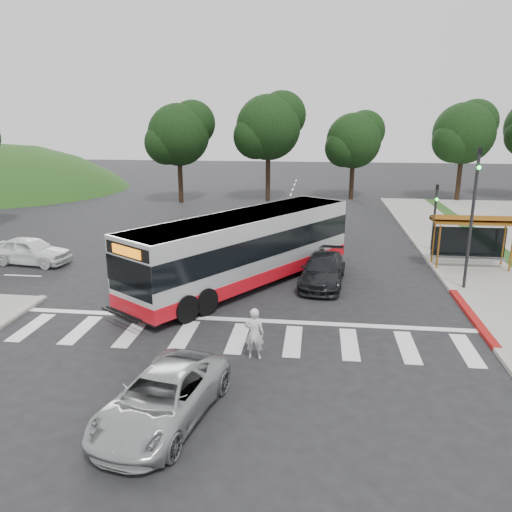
% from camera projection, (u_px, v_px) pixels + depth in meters
% --- Properties ---
extents(ground, '(140.00, 140.00, 0.00)m').
position_uv_depth(ground, '(255.00, 292.00, 22.90)').
color(ground, black).
rests_on(ground, ground).
extents(sidewalk_east, '(4.00, 40.00, 0.12)m').
position_uv_depth(sidewalk_east, '(458.00, 253.00, 29.24)').
color(sidewalk_east, gray).
rests_on(sidewalk_east, ground).
extents(curb_east, '(0.30, 40.00, 0.15)m').
position_uv_depth(curb_east, '(423.00, 252.00, 29.47)').
color(curb_east, '#9E9991').
rests_on(curb_east, ground).
extents(curb_east_red, '(0.32, 6.00, 0.15)m').
position_uv_depth(curb_east_red, '(472.00, 316.00, 19.91)').
color(curb_east_red, maroon).
rests_on(curb_east_red, ground).
extents(hillside_nw, '(44.00, 44.00, 10.00)m').
position_uv_depth(hillside_nw, '(3.00, 189.00, 55.33)').
color(hillside_nw, '#1A3B13').
rests_on(hillside_nw, ground).
extents(crosswalk_ladder, '(18.00, 2.60, 0.01)m').
position_uv_depth(crosswalk_ladder, '(238.00, 338.00, 18.11)').
color(crosswalk_ladder, silver).
rests_on(crosswalk_ladder, ground).
extents(bus_shelter, '(4.20, 1.60, 2.86)m').
position_uv_depth(bus_shelter, '(473.00, 225.00, 25.88)').
color(bus_shelter, '#925618').
rests_on(bus_shelter, sidewalk_east).
extents(traffic_signal_ne_tall, '(0.18, 0.37, 6.50)m').
position_uv_depth(traffic_signal_ne_tall, '(473.00, 207.00, 22.16)').
color(traffic_signal_ne_tall, black).
rests_on(traffic_signal_ne_tall, ground).
extents(traffic_signal_ne_short, '(0.18, 0.37, 4.00)m').
position_uv_depth(traffic_signal_ne_short, '(435.00, 210.00, 29.22)').
color(traffic_signal_ne_short, black).
rests_on(traffic_signal_ne_short, ground).
extents(tree_ne_a, '(6.16, 5.74, 9.30)m').
position_uv_depth(tree_ne_a, '(465.00, 132.00, 46.12)').
color(tree_ne_a, black).
rests_on(tree_ne_a, parking_lot).
extents(tree_north_a, '(6.60, 6.15, 10.17)m').
position_uv_depth(tree_north_a, '(269.00, 126.00, 46.18)').
color(tree_north_a, black).
rests_on(tree_north_a, ground).
extents(tree_north_b, '(5.72, 5.33, 8.43)m').
position_uv_depth(tree_north_b, '(354.00, 140.00, 47.49)').
color(tree_north_b, black).
rests_on(tree_north_b, ground).
extents(tree_north_c, '(6.16, 5.74, 9.30)m').
position_uv_depth(tree_north_c, '(180.00, 134.00, 45.37)').
color(tree_north_c, black).
rests_on(tree_north_c, ground).
extents(transit_bus, '(9.66, 12.44, 3.38)m').
position_uv_depth(transit_bus, '(246.00, 250.00, 23.53)').
color(transit_bus, silver).
rests_on(transit_bus, ground).
extents(pedestrian, '(0.65, 0.43, 1.78)m').
position_uv_depth(pedestrian, '(254.00, 334.00, 16.38)').
color(pedestrian, silver).
rests_on(pedestrian, ground).
extents(dark_sedan, '(2.45, 4.99, 1.39)m').
position_uv_depth(dark_sedan, '(323.00, 270.00, 23.82)').
color(dark_sedan, black).
rests_on(dark_sedan, ground).
extents(silver_suv_south, '(3.14, 5.18, 1.34)m').
position_uv_depth(silver_suv_south, '(162.00, 398.00, 13.03)').
color(silver_suv_south, '#A4A7A9').
rests_on(silver_suv_south, ground).
extents(west_car_white, '(4.57, 2.30, 1.50)m').
position_uv_depth(west_car_white, '(30.00, 251.00, 27.10)').
color(west_car_white, white).
rests_on(west_car_white, ground).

